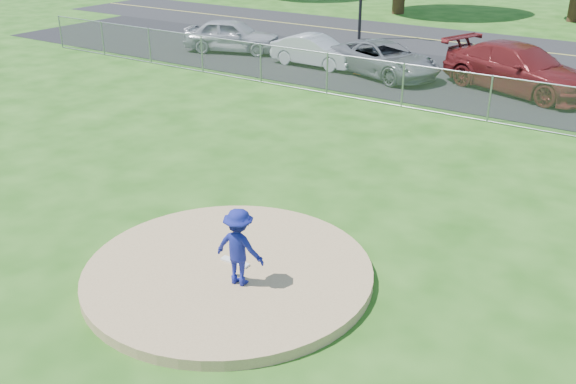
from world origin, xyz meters
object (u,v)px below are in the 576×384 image
Objects in this scene: parked_car_silver at (232,35)px; parked_car_darkred at (519,69)px; pitcher at (239,247)px; parked_car_white at (316,51)px; traffic_cone at (359,66)px; parked_car_gray at (384,59)px.

parked_car_silver is 0.76× the size of parked_car_darkred.
pitcher reaches higher than parked_car_white.
parked_car_silver is (-7.02, 0.51, 0.45)m from traffic_cone.
parked_car_gray reaches higher than parked_car_white.
parked_car_gray is 0.83× the size of parked_car_darkred.
parked_car_white reaches higher than traffic_cone.
parked_car_darkred is (13.21, 0.34, 0.09)m from parked_car_silver.
parked_car_silver reaches higher than parked_car_gray.
traffic_cone is 6.27m from parked_car_darkred.
pitcher is 0.32× the size of parked_car_silver.
parked_car_darkred is (0.22, 16.50, -0.05)m from pitcher.
parked_car_white is 0.66× the size of parked_car_darkred.
pitcher is 16.67m from parked_car_gray.
traffic_cone is (-5.97, 15.65, -0.59)m from pitcher.
parked_car_white is at bearing 174.30° from traffic_cone.
parked_car_silver is 4.79m from parked_car_white.
parked_car_silver reaches higher than parked_car_white.
pitcher is 16.76m from traffic_cone.
traffic_cone is at bearing 124.18° from parked_car_gray.
traffic_cone is at bearing 117.36° from parked_car_darkred.
pitcher reaches higher than parked_car_gray.
traffic_cone is 1.08m from parked_car_gray.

